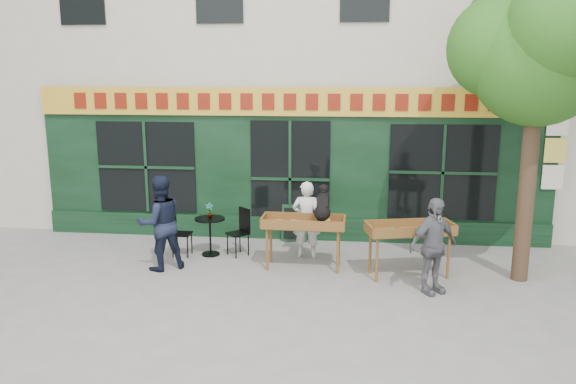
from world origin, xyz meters
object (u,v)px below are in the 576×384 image
man_right (433,246)px  bistro_table (210,229)px  dog (323,202)px  man_left (160,223)px  book_cart_center (304,225)px  book_cart_right (410,232)px  woman (306,220)px

man_right → bistro_table: man_right is taller
dog → bistro_table: bearing=166.1°
man_right → man_left: man_left is taller
bistro_table → man_left: size_ratio=0.43×
book_cart_center → book_cart_right: (1.91, -0.22, 0.00)m
dog → bistro_table: dog is taller
book_cart_center → man_right: 2.41m
man_right → man_left: 4.87m
book_cart_right → woman: bearing=141.4°
bistro_table → woman: bearing=2.9°
book_cart_center → book_cart_right: 1.92m
dog → book_cart_right: dog is taller
book_cart_right → bistro_table: book_cart_right is taller
man_left → woman: bearing=165.5°
man_right → book_cart_center: bearing=122.2°
book_cart_right → man_right: (0.30, -0.75, -0.02)m
book_cart_center → woman: woman is taller
dog → man_left: size_ratio=0.34×
man_left → book_cart_center: bearing=152.2°
dog → man_right: bearing=-25.4°
woman → bistro_table: (-1.92, -0.10, -0.22)m
bistro_table → man_right: bearing=-20.3°
woman → man_left: size_ratio=0.86×
woman → dog: bearing=117.6°
man_right → man_left: size_ratio=0.91×
woman → bistro_table: woman is taller
woman → man_left: man_left is taller
woman → man_right: 2.74m
man_right → bistro_table: (-4.13, 1.53, -0.26)m
bistro_table → book_cart_right: bearing=-11.5°
book_cart_center → bistro_table: (-1.92, 0.55, -0.28)m
man_left → book_cart_right: bearing=146.2°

